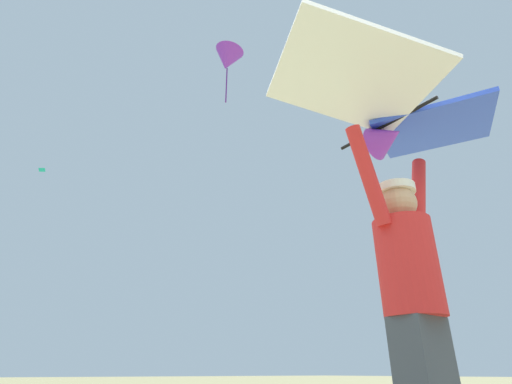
% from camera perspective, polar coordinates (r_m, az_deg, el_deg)
% --- Properties ---
extents(kite_flyer_person, '(0.81, 0.35, 1.92)m').
position_cam_1_polar(kite_flyer_person, '(2.44, 21.78, -13.75)').
color(kite_flyer_person, '#424751').
rests_on(kite_flyer_person, ground).
extents(held_stunt_kite, '(2.05, 1.09, 0.42)m').
position_cam_1_polar(held_stunt_kite, '(2.84, 19.51, 10.78)').
color(held_stunt_kite, black).
extents(distant_kite_teal_low_left, '(0.63, 0.62, 0.21)m').
position_cam_1_polar(distant_kite_teal_low_left, '(36.09, -28.65, 2.87)').
color(distant_kite_teal_low_left, '#19B2AD').
extents(distant_kite_purple_overhead_distant, '(1.73, 1.81, 2.76)m').
position_cam_1_polar(distant_kite_purple_overhead_distant, '(17.02, -4.17, 18.61)').
color(distant_kite_purple_overhead_distant, purple).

